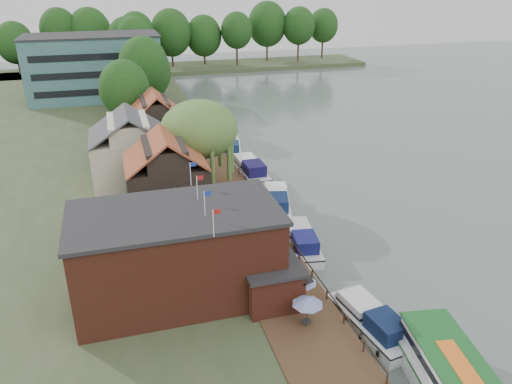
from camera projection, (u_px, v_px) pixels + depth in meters
ground at (358, 267)px, 44.50m from camera, size 260.00×260.00×0.00m
land_bank at (38, 163)px, 67.33m from camera, size 50.00×140.00×1.00m
quay_deck at (243, 219)px, 50.80m from camera, size 6.00×50.00×0.10m
quay_rail at (267, 210)px, 51.75m from camera, size 0.20×49.00×1.00m
pub at (203, 250)px, 38.15m from camera, size 20.00×11.00×7.30m
hotel_block at (94, 67)px, 97.42m from camera, size 25.40×12.40×12.30m
cottage_a at (166, 174)px, 50.82m from camera, size 8.60×7.60×8.50m
cottage_b at (130, 147)px, 58.83m from camera, size 9.60×8.60×8.50m
cottage_c at (156, 124)px, 67.76m from camera, size 7.60×7.60×8.50m
willow at (200, 146)px, 55.98m from camera, size 8.60×8.60×10.43m
umbrella_0 at (307, 312)px, 35.00m from camera, size 2.22×2.22×2.38m
umbrella_1 at (302, 290)px, 37.42m from camera, size 2.17×2.17×2.38m
umbrella_2 at (285, 264)px, 40.77m from camera, size 2.21×2.21×2.38m
umbrella_3 at (274, 251)px, 42.58m from camera, size 2.43×2.43×2.38m
umbrella_4 at (262, 231)px, 45.87m from camera, size 2.38×2.38×2.38m
umbrella_5 at (263, 220)px, 48.03m from camera, size 2.34×2.34×2.38m
cruiser_0 at (371, 318)px, 36.25m from camera, size 4.27×9.62×2.23m
cruiser_1 at (301, 238)px, 47.12m from camera, size 4.47×9.74×2.25m
cruiser_2 at (276, 200)px, 54.77m from camera, size 5.82×10.57×2.45m
cruiser_3 at (250, 167)px, 63.73m from camera, size 3.63×10.47×2.54m
cruiser_4 at (232, 146)px, 72.02m from camera, size 4.84×9.58×2.19m
swan at (409, 366)px, 33.06m from camera, size 0.44×0.44×0.44m
bank_tree_0 at (126, 101)px, 72.70m from camera, size 7.21×7.21×11.86m
bank_tree_1 at (145, 79)px, 82.72m from camera, size 8.01×8.01×13.80m
bank_tree_2 at (146, 76)px, 90.40m from camera, size 8.97×8.97×11.84m
bank_tree_3 at (129, 62)px, 104.63m from camera, size 8.15×8.15×11.60m
bank_tree_4 at (135, 48)px, 114.42m from camera, size 7.78×7.78×14.18m
bank_tree_5 at (127, 46)px, 119.23m from camera, size 8.68×8.68×13.70m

